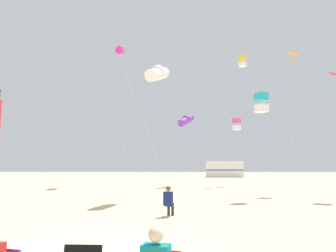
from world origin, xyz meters
name	(u,v)px	position (x,y,z in m)	size (l,w,h in m)	color
ground	(88,251)	(0.00, 0.00, 0.00)	(200.00, 200.00, 0.00)	beige
kite_flyer_standing	(169,200)	(1.77, 4.88, 0.61)	(0.43, 0.55, 1.16)	navy
kite_tube_violet	(186,120)	(3.29, 23.12, 6.41)	(1.84, 2.52, 7.12)	silver
kite_box_cyan	(261,103)	(7.14, 10.77, 5.60)	(3.17, 3.09, 6.18)	silver
kite_box_gold	(242,61)	(9.21, 23.99, 12.66)	(2.70, 2.70, 13.27)	silver
kite_diamond_orange	(292,59)	(10.79, 15.18, 9.80)	(2.90, 2.90, 10.47)	silver
kite_tube_magenta	(120,50)	(-3.41, 23.57, 13.77)	(3.50, 3.09, 14.48)	silver
kite_box_rainbow	(237,124)	(8.29, 23.37, 6.01)	(2.89, 2.89, 6.60)	silver
kite_tube_white	(157,73)	(1.07, 10.01, 7.15)	(2.74, 3.07, 7.86)	silver
rv_van_white	(224,169)	(11.16, 48.47, 1.39)	(6.51, 2.55, 2.80)	white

